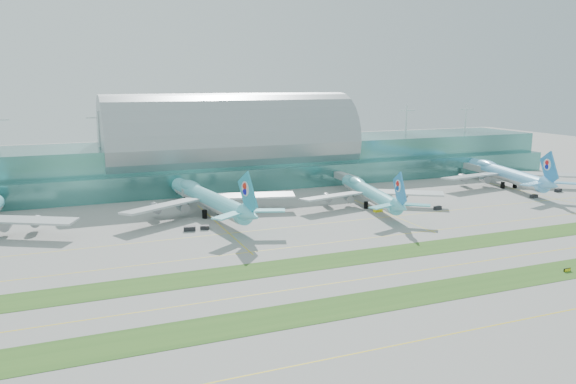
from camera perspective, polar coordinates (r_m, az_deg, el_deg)
name	(u,v)px	position (r m, az deg, el deg)	size (l,w,h in m)	color
ground	(362,259)	(159.05, 7.49, -6.79)	(700.00, 700.00, 0.00)	gray
terminal	(231,154)	(272.96, -5.82, 3.89)	(340.00, 69.10, 36.00)	#3D7A75
grass_strip_near	(421,294)	(136.85, 13.33, -10.03)	(420.00, 12.00, 0.08)	#2D591E
grass_strip_far	(358,257)	(160.70, 7.14, -6.57)	(420.00, 12.00, 0.08)	#2D591E
taxiline_a	(479,328)	(122.47, 18.85, -12.98)	(420.00, 0.35, 0.01)	yellow
taxiline_b	(389,275)	(147.71, 10.18, -8.30)	(420.00, 0.35, 0.01)	yellow
taxiline_c	(333,242)	(174.21, 4.58, -5.11)	(420.00, 0.35, 0.01)	yellow
taxiline_d	(304,225)	(193.39, 1.67, -3.42)	(420.00, 0.35, 0.01)	yellow
airliner_b	(207,198)	(209.36, -8.19, -0.56)	(67.00, 76.70, 21.14)	#64CFDC
airliner_c	(369,192)	(224.26, 8.25, 0.02)	(58.44, 67.06, 18.53)	#61CAD5
airliner_d	(505,173)	(281.98, 21.15, 1.83)	(65.31, 75.32, 20.97)	#70C2F7
gse_c	(205,227)	(190.39, -8.46, -3.57)	(2.91, 1.85, 1.33)	black
gse_d	(190,229)	(189.26, -9.96, -3.68)	(3.91, 2.00, 1.52)	black
gse_e	(378,210)	(215.90, 9.13, -1.83)	(3.61, 1.55, 1.25)	yellow
gse_f	(438,208)	(224.05, 14.96, -1.58)	(3.24, 1.48, 1.40)	black
gse_g	(534,196)	(260.49, 23.70, -0.39)	(3.35, 1.86, 1.38)	black
gse_h	(558,190)	(278.78, 25.76, 0.16)	(3.43, 1.78, 1.48)	black
taxiway_sign_east	(567,270)	(164.70, 26.50, -7.10)	(2.30, 0.30, 0.97)	black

